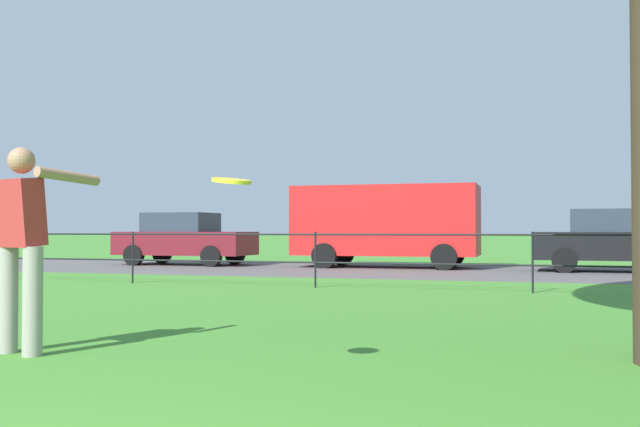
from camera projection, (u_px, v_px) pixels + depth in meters
street_strip at (461, 270)px, 18.35m from camera, size 80.00×7.58×0.01m
park_fence at (419, 251)px, 12.35m from camera, size 33.54×0.04×1.00m
person_thrower at (22, 242)px, 5.99m from camera, size 0.65×0.74×1.71m
frisbee at (231, 181)px, 4.90m from camera, size 0.38×0.38×0.06m
car_maroon_far_right at (184, 239)px, 21.41m from camera, size 4.00×1.82×1.54m
panel_van_right at (387, 221)px, 19.94m from camera, size 5.03×2.15×2.24m
car_black_left at (616, 240)px, 17.77m from camera, size 4.04×1.89×1.54m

